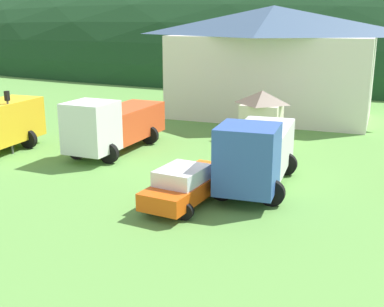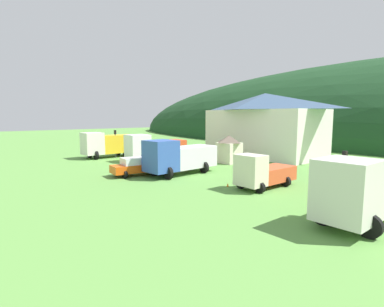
% 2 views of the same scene
% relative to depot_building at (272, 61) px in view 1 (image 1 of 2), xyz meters
% --- Properties ---
extents(ground_plane, '(200.00, 200.00, 0.00)m').
position_rel_depot_building_xyz_m(ground_plane, '(1.03, -16.52, -4.36)').
color(ground_plane, '#5B9342').
extents(forested_hill_backdrop, '(168.34, 60.00, 34.75)m').
position_rel_depot_building_xyz_m(forested_hill_backdrop, '(1.03, 41.08, -4.36)').
color(forested_hill_backdrop, '#193D1E').
rests_on(forested_hill_backdrop, ground).
extents(depot_building, '(15.99, 8.71, 8.46)m').
position_rel_depot_building_xyz_m(depot_building, '(0.00, 0.00, 0.00)').
color(depot_building, white).
rests_on(depot_building, ground).
extents(play_shed_cream, '(2.56, 2.37, 3.21)m').
position_rel_depot_building_xyz_m(play_shed_cream, '(1.26, -8.22, -2.70)').
color(play_shed_cream, beige).
rests_on(play_shed_cream, ground).
extents(heavy_rig_white, '(3.35, 7.70, 3.25)m').
position_rel_depot_building_xyz_m(heavy_rig_white, '(-6.08, -13.88, -2.71)').
color(heavy_rig_white, white).
rests_on(heavy_rig_white, ground).
extents(box_truck_blue, '(3.47, 7.40, 3.32)m').
position_rel_depot_building_xyz_m(box_truck_blue, '(3.15, -17.03, -2.65)').
color(box_truck_blue, '#3356AD').
rests_on(box_truck_blue, ground).
extents(service_pickup_orange, '(2.66, 5.57, 1.66)m').
position_rel_depot_building_xyz_m(service_pickup_orange, '(0.95, -19.91, -3.53)').
color(service_pickup_orange, '#E65311').
rests_on(service_pickup_orange, ground).
extents(traffic_light_west, '(0.20, 0.32, 3.62)m').
position_rel_depot_building_xyz_m(traffic_light_west, '(-11.31, -16.38, -2.10)').
color(traffic_light_west, '#4C4C51').
rests_on(traffic_light_west, ground).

